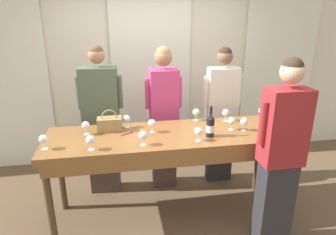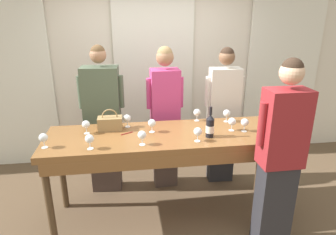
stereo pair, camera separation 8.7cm
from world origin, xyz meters
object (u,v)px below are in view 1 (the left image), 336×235
object	(u,v)px
wine_glass_back_right	(226,113)
wine_glass_by_handbag	(244,122)
wine_glass_center_right	(90,140)
guest_olive_jacket	(102,121)
wine_glass_front_right	(232,121)
guest_cream_sweater	(221,114)
handbag	(110,124)
guest_pink_top	(164,117)
wine_glass_center_left	(127,119)
wine_glass_back_mid	(86,125)
wine_glass_near_host	(198,132)
wine_glass_by_bottle	(262,111)
host_pouring	(280,155)
wine_glass_back_left	(43,139)
wine_glass_front_left	(196,112)
wine_glass_front_mid	(152,124)
wine_bottle	(210,126)
tasting_bar	(170,143)
wine_glass_center_mid	(143,136)

from	to	relation	value
wine_glass_back_right	wine_glass_by_handbag	world-z (taller)	same
wine_glass_center_right	guest_olive_jacket	distance (m)	0.95
wine_glass_center_right	wine_glass_back_right	xyz separation A→B (m)	(1.49, 0.53, -0.00)
wine_glass_front_right	guest_cream_sweater	distance (m)	0.71
wine_glass_front_right	wine_glass_by_handbag	distance (m)	0.13
handbag	guest_pink_top	size ratio (longest dim) A/B	0.14
wine_glass_front_right	wine_glass_center_left	size ratio (longest dim) A/B	1.00
wine_glass_center_left	guest_olive_jacket	distance (m)	0.54
wine_glass_back_mid	wine_glass_near_host	xyz separation A→B (m)	(1.10, -0.36, 0.00)
wine_glass_by_bottle	host_pouring	distance (m)	0.88
wine_glass_center_left	host_pouring	bearing A→B (deg)	-31.78
wine_glass_back_left	guest_olive_jacket	xyz separation A→B (m)	(0.48, 0.84, -0.16)
wine_glass_front_left	wine_glass_front_right	size ratio (longest dim) A/B	1.00
wine_glass_front_mid	wine_glass_center_right	world-z (taller)	same
wine_glass_center_left	wine_glass_front_mid	bearing A→B (deg)	-35.72
wine_glass_near_host	guest_olive_jacket	size ratio (longest dim) A/B	0.08
wine_bottle	wine_glass_back_right	world-z (taller)	wine_bottle
tasting_bar	wine_glass_back_right	xyz separation A→B (m)	(0.71, 0.28, 0.19)
wine_glass_back_mid	wine_glass_back_right	world-z (taller)	same
wine_glass_center_right	wine_glass_front_left	bearing A→B (deg)	27.57
tasting_bar	guest_pink_top	bearing A→B (deg)	86.12
wine_glass_front_mid	wine_glass_center_right	xyz separation A→B (m)	(-0.61, -0.33, 0.00)
wine_glass_front_mid	wine_glass_back_right	distance (m)	0.90
wine_glass_by_handbag	guest_pink_top	world-z (taller)	guest_pink_top
wine_glass_back_right	wine_glass_front_mid	bearing A→B (deg)	-167.45
tasting_bar	wine_glass_center_right	xyz separation A→B (m)	(-0.78, -0.24, 0.20)
wine_glass_back_left	wine_glass_by_handbag	bearing A→B (deg)	3.51
wine_bottle	guest_cream_sweater	bearing A→B (deg)	63.10
wine_glass_center_mid	guest_olive_jacket	distance (m)	1.02
wine_glass_by_handbag	wine_glass_front_left	bearing A→B (deg)	137.14
wine_glass_center_mid	guest_pink_top	size ratio (longest dim) A/B	0.08
guest_cream_sweater	wine_glass_front_right	bearing A→B (deg)	-101.06
wine_glass_front_left	wine_glass_by_bottle	world-z (taller)	same
wine_glass_by_handbag	guest_olive_jacket	bearing A→B (deg)	154.64
handbag	wine_glass_near_host	xyz separation A→B (m)	(0.86, -0.43, 0.02)
wine_glass_center_mid	host_pouring	xyz separation A→B (m)	(1.23, -0.35, -0.14)
tasting_bar	wine_glass_back_right	distance (m)	0.79
wine_glass_front_right	wine_glass_center_mid	xyz separation A→B (m)	(-0.97, -0.23, 0.00)
wine_bottle	wine_glass_back_mid	bearing A→B (deg)	168.01
wine_bottle	wine_glass_front_right	bearing A→B (deg)	25.29
wine_glass_front_left	wine_glass_front_right	distance (m)	0.46
wine_bottle	wine_glass_center_mid	world-z (taller)	wine_bottle
wine_glass_front_left	wine_glass_center_left	xyz separation A→B (m)	(-0.80, -0.09, 0.00)
tasting_bar	host_pouring	bearing A→B (deg)	-31.59
handbag	host_pouring	xyz separation A→B (m)	(1.54, -0.79, -0.12)
guest_cream_sweater	wine_glass_front_left	bearing A→B (deg)	-142.58
host_pouring	wine_glass_back_right	bearing A→B (deg)	104.66
wine_bottle	wine_glass_back_left	size ratio (longest dim) A/B	2.24
wine_glass_center_right	host_pouring	size ratio (longest dim) A/B	0.08
wine_glass_near_host	wine_glass_back_right	bearing A→B (deg)	47.16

